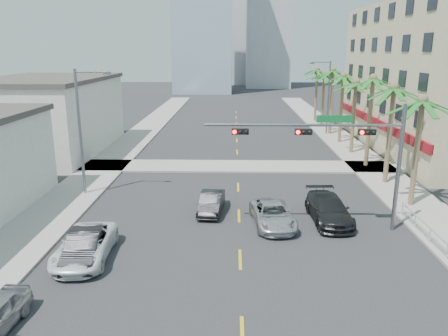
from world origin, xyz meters
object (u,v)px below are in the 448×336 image
Objects in this scene: traffic_signal_mast at (343,145)px; car_parked_mid at (84,247)px; car_lane_center at (273,214)px; car_lane_right at (329,209)px; car_lane_left at (211,202)px; car_parked_far at (85,246)px.

traffic_signal_mast is 14.86m from car_parked_mid.
car_lane_center is (9.80, 4.79, -0.05)m from car_parked_mid.
car_parked_mid reaches higher than car_lane_center.
traffic_signal_mast is 2.08× the size of car_lane_right.
car_lane_left is at bearing 166.59° from car_lane_right.
traffic_signal_mast reaches higher than car_lane_left.
car_lane_right is (-0.28, 1.31, -4.29)m from traffic_signal_mast.
car_parked_mid is at bearing -93.11° from car_parked_far.
car_lane_left is 4.33m from car_lane_center.
car_lane_center is at bearing -171.10° from car_lane_right.
car_lane_left is (6.01, 6.77, -0.07)m from car_parked_far.
car_parked_far is 10.86m from car_lane_center.
car_parked_far is 0.98× the size of car_lane_right.
car_parked_mid is 10.91m from car_lane_center.
car_lane_right is at bearing 15.46° from car_parked_mid.
car_lane_right reaches higher than car_lane_left.
car_lane_right is (13.30, 5.39, 0.04)m from car_parked_far.
car_parked_mid reaches higher than car_parked_far.
traffic_signal_mast is 2.78× the size of car_lane_left.
car_lane_left is at bearing 144.97° from car_lane_center.
car_lane_left is at bearing 160.47° from traffic_signal_mast.
traffic_signal_mast reaches higher than car_parked_mid.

